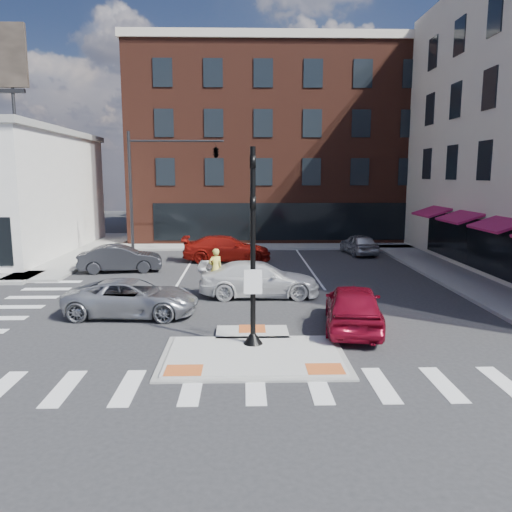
{
  "coord_description": "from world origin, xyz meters",
  "views": [
    {
      "loc": [
        -0.29,
        -14.41,
        5.29
      ],
      "look_at": [
        0.23,
        5.73,
        2.0
      ],
      "focal_mm": 35.0,
      "sensor_mm": 36.0,
      "label": 1
    }
  ],
  "objects_px": {
    "white_pickup": "(259,279)",
    "bg_car_dark": "(120,259)",
    "cyclist": "(216,281)",
    "red_sedan": "(353,307)",
    "bg_car_red": "(227,249)",
    "bg_car_silver": "(359,244)",
    "silver_suv": "(132,298)"
  },
  "relations": [
    {
      "from": "white_pickup",
      "to": "bg_car_dark",
      "type": "bearing_deg",
      "value": 52.23
    },
    {
      "from": "cyclist",
      "to": "red_sedan",
      "type": "bearing_deg",
      "value": 113.0
    },
    {
      "from": "bg_car_silver",
      "to": "cyclist",
      "type": "relative_size",
      "value": 1.9
    },
    {
      "from": "silver_suv",
      "to": "red_sedan",
      "type": "height_order",
      "value": "red_sedan"
    },
    {
      "from": "red_sedan",
      "to": "bg_car_silver",
      "type": "bearing_deg",
      "value": -94.25
    },
    {
      "from": "white_pickup",
      "to": "bg_car_red",
      "type": "height_order",
      "value": "bg_car_red"
    },
    {
      "from": "bg_car_dark",
      "to": "bg_car_red",
      "type": "xyz_separation_m",
      "value": [
        5.75,
        3.19,
        0.05
      ]
    },
    {
      "from": "white_pickup",
      "to": "cyclist",
      "type": "xyz_separation_m",
      "value": [
        -1.9,
        -0.15,
        -0.04
      ]
    },
    {
      "from": "bg_car_silver",
      "to": "bg_car_red",
      "type": "relative_size",
      "value": 0.75
    },
    {
      "from": "silver_suv",
      "to": "bg_car_silver",
      "type": "height_order",
      "value": "bg_car_silver"
    },
    {
      "from": "bg_car_dark",
      "to": "bg_car_silver",
      "type": "xyz_separation_m",
      "value": [
        14.53,
        5.71,
        -0.04
      ]
    },
    {
      "from": "bg_car_red",
      "to": "bg_car_silver",
      "type": "bearing_deg",
      "value": -74.81
    },
    {
      "from": "bg_car_dark",
      "to": "red_sedan",
      "type": "bearing_deg",
      "value": -143.16
    },
    {
      "from": "bg_car_dark",
      "to": "white_pickup",
      "type": "bearing_deg",
      "value": -135.85
    },
    {
      "from": "silver_suv",
      "to": "bg_car_red",
      "type": "height_order",
      "value": "bg_car_red"
    },
    {
      "from": "silver_suv",
      "to": "bg_car_red",
      "type": "distance_m",
      "value": 12.37
    },
    {
      "from": "white_pickup",
      "to": "bg_car_silver",
      "type": "height_order",
      "value": "white_pickup"
    },
    {
      "from": "silver_suv",
      "to": "red_sedan",
      "type": "distance_m",
      "value": 8.22
    },
    {
      "from": "red_sedan",
      "to": "bg_car_red",
      "type": "distance_m",
      "value": 14.65
    },
    {
      "from": "white_pickup",
      "to": "bg_car_silver",
      "type": "distance_m",
      "value": 13.53
    },
    {
      "from": "red_sedan",
      "to": "white_pickup",
      "type": "bearing_deg",
      "value": -47.95
    },
    {
      "from": "red_sedan",
      "to": "bg_car_dark",
      "type": "bearing_deg",
      "value": -35.88
    },
    {
      "from": "bg_car_dark",
      "to": "bg_car_red",
      "type": "bearing_deg",
      "value": -68.85
    },
    {
      "from": "white_pickup",
      "to": "bg_car_red",
      "type": "bearing_deg",
      "value": 10.93
    },
    {
      "from": "white_pickup",
      "to": "bg_car_dark",
      "type": "distance_m",
      "value": 9.45
    },
    {
      "from": "red_sedan",
      "to": "bg_car_red",
      "type": "bearing_deg",
      "value": -61.46
    },
    {
      "from": "white_pickup",
      "to": "cyclist",
      "type": "distance_m",
      "value": 1.91
    },
    {
      "from": "white_pickup",
      "to": "bg_car_dark",
      "type": "height_order",
      "value": "white_pickup"
    },
    {
      "from": "white_pickup",
      "to": "bg_car_silver",
      "type": "relative_size",
      "value": 1.28
    },
    {
      "from": "silver_suv",
      "to": "red_sedan",
      "type": "xyz_separation_m",
      "value": [
        8.0,
        -1.89,
        0.11
      ]
    },
    {
      "from": "red_sedan",
      "to": "cyclist",
      "type": "xyz_separation_m",
      "value": [
        -5.0,
        4.69,
        -0.08
      ]
    },
    {
      "from": "cyclist",
      "to": "bg_car_silver",
      "type": "bearing_deg",
      "value": -151.39
    }
  ]
}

